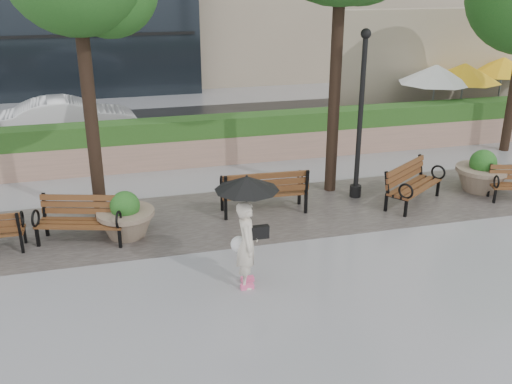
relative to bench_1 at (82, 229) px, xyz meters
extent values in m
plane|color=gray|center=(3.96, -2.50, -0.28)|extent=(100.00, 100.00, 0.00)
cube|color=#383330|center=(3.96, 0.50, -0.28)|extent=(28.00, 3.20, 0.01)
cube|color=tan|center=(3.96, 4.50, 0.12)|extent=(24.00, 0.80, 0.80)
cube|color=#1D4717|center=(3.96, 4.50, 0.79)|extent=(24.00, 0.75, 0.55)
cube|color=tan|center=(13.46, 7.50, 1.72)|extent=(10.00, 0.60, 4.00)
cube|color=#1D4717|center=(12.96, 5.30, 0.17)|extent=(8.00, 0.50, 0.90)
cube|color=black|center=(3.96, 8.50, -0.28)|extent=(40.00, 7.00, 0.00)
torus|color=black|center=(-1.14, 0.19, 0.28)|extent=(0.05, 0.34, 0.34)
cube|color=#5B2F1A|center=(-0.01, -0.04, 0.15)|extent=(1.85, 1.02, 0.05)
cube|color=#5B2F1A|center=(0.07, 0.23, 0.46)|extent=(1.73, 0.62, 0.42)
cube|color=black|center=(0.00, -0.01, -0.06)|extent=(1.88, 1.11, 0.45)
torus|color=black|center=(-0.86, 0.03, 0.33)|extent=(0.15, 0.36, 0.36)
torus|color=black|center=(0.74, -0.45, 0.33)|extent=(0.15, 0.36, 0.36)
cube|color=#5B2F1A|center=(4.02, 0.59, 0.20)|extent=(2.00, 0.69, 0.05)
cube|color=#5B2F1A|center=(4.01, 0.28, 0.54)|extent=(1.97, 0.23, 0.46)
cube|color=black|center=(4.02, 0.56, -0.03)|extent=(2.00, 0.80, 0.50)
torus|color=black|center=(4.96, 0.74, 0.40)|extent=(0.07, 0.41, 0.41)
torus|color=black|center=(3.10, 0.83, 0.40)|extent=(0.07, 0.41, 0.41)
cube|color=#5B2F1A|center=(7.63, 0.11, 0.16)|extent=(1.79, 1.46, 0.05)
cube|color=#5B2F1A|center=(7.47, 0.34, 0.47)|extent=(1.55, 1.12, 0.42)
cube|color=black|center=(7.61, 0.14, -0.05)|extent=(1.85, 1.54, 0.46)
torus|color=black|center=(7.03, -0.51, 0.34)|extent=(0.25, 0.33, 0.37)
torus|color=black|center=(8.43, 0.44, 0.34)|extent=(0.25, 0.33, 0.37)
torus|color=black|center=(9.53, -0.32, 0.26)|extent=(0.14, 0.32, 0.32)
cylinder|color=#7F6B56|center=(0.89, 0.05, 0.25)|extent=(1.19, 1.19, 0.10)
sphere|color=#124215|center=(0.89, 0.05, 0.41)|extent=(0.62, 0.62, 0.62)
cylinder|color=#7F6B56|center=(9.70, 0.48, 0.29)|extent=(1.29, 1.29, 0.10)
sphere|color=#124215|center=(9.70, 0.48, 0.46)|extent=(0.66, 0.66, 0.66)
cylinder|color=black|center=(6.47, 0.90, 1.65)|extent=(0.12, 0.12, 3.87)
cylinder|color=black|center=(6.47, 0.90, -0.13)|extent=(0.28, 0.28, 0.30)
sphere|color=black|center=(6.47, 0.90, 3.64)|extent=(0.24, 0.24, 0.24)
cylinder|color=black|center=(0.37, 1.11, 2.25)|extent=(0.28, 0.28, 5.07)
cylinder|color=black|center=(6.04, 1.51, 2.72)|extent=(0.28, 0.28, 6.00)
cylinder|color=black|center=(11.47, 5.87, -0.23)|extent=(0.40, 0.40, 0.10)
cylinder|color=#99999E|center=(11.47, 5.87, 0.82)|extent=(0.06, 0.06, 2.20)
cone|color=white|center=(11.47, 5.87, 1.72)|extent=(2.50, 2.50, 0.60)
cylinder|color=black|center=(12.58, 5.91, -0.23)|extent=(0.40, 0.40, 0.10)
cylinder|color=#99999E|center=(12.58, 5.91, 0.82)|extent=(0.06, 0.06, 2.20)
cone|color=gold|center=(12.58, 5.91, 1.72)|extent=(2.50, 2.50, 0.60)
cylinder|color=black|center=(14.79, 6.82, -0.23)|extent=(0.40, 0.40, 0.10)
cylinder|color=#99999E|center=(14.79, 6.82, 0.82)|extent=(0.06, 0.06, 2.20)
cone|color=gold|center=(14.79, 6.82, 1.72)|extent=(2.50, 2.50, 0.60)
imported|color=white|center=(-0.50, 7.98, 0.43)|extent=(4.43, 1.95, 1.42)
imported|color=beige|center=(2.86, -2.54, 0.57)|extent=(0.57, 0.70, 1.70)
cube|color=#F2598C|center=(2.89, -2.42, -0.24)|extent=(0.16, 0.25, 0.08)
cube|color=#F2598C|center=(2.83, -2.67, -0.24)|extent=(0.16, 0.25, 0.08)
cube|color=black|center=(3.09, -2.54, 0.73)|extent=(0.18, 0.34, 0.23)
sphere|color=white|center=(2.77, -2.28, 0.41)|extent=(0.30, 0.30, 0.30)
cylinder|color=black|center=(2.87, -2.49, 1.21)|extent=(0.02, 0.02, 0.90)
cone|color=black|center=(2.87, -2.49, 1.63)|extent=(1.10, 1.10, 0.23)
camera|label=1|loc=(0.75, -11.17, 4.95)|focal=40.00mm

